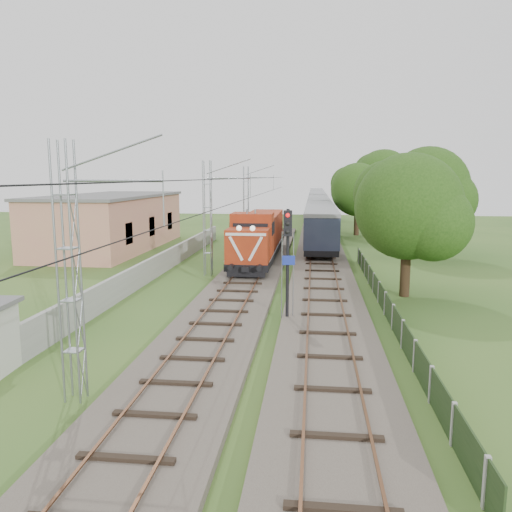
# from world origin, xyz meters

# --- Properties ---
(ground) EXTENTS (140.00, 140.00, 0.00)m
(ground) POSITION_xyz_m (0.00, 0.00, 0.00)
(ground) COLOR #315620
(ground) RESTS_ON ground
(track_main) EXTENTS (4.20, 70.00, 0.45)m
(track_main) POSITION_xyz_m (0.00, 7.00, 0.18)
(track_main) COLOR #6B6054
(track_main) RESTS_ON ground
(track_side) EXTENTS (4.20, 80.00, 0.45)m
(track_side) POSITION_xyz_m (5.00, 20.00, 0.18)
(track_side) COLOR #6B6054
(track_side) RESTS_ON ground
(catenary) EXTENTS (3.31, 70.00, 8.00)m
(catenary) POSITION_xyz_m (-2.95, 12.00, 4.05)
(catenary) COLOR gray
(catenary) RESTS_ON ground
(boundary_wall) EXTENTS (0.25, 40.00, 1.50)m
(boundary_wall) POSITION_xyz_m (-6.50, 12.00, 0.75)
(boundary_wall) COLOR #9E9E99
(boundary_wall) RESTS_ON ground
(station_building) EXTENTS (8.40, 20.40, 5.22)m
(station_building) POSITION_xyz_m (-15.00, 24.00, 2.63)
(station_building) COLOR tan
(station_building) RESTS_ON ground
(fence) EXTENTS (0.12, 32.00, 1.20)m
(fence) POSITION_xyz_m (8.00, 3.00, 0.60)
(fence) COLOR black
(fence) RESTS_ON ground
(locomotive) EXTENTS (2.93, 16.73, 4.25)m
(locomotive) POSITION_xyz_m (0.00, 17.77, 2.20)
(locomotive) COLOR black
(locomotive) RESTS_ON ground
(coach_rake) EXTENTS (2.92, 87.24, 3.38)m
(coach_rake) POSITION_xyz_m (5.00, 60.66, 2.44)
(coach_rake) COLOR black
(coach_rake) RESTS_ON ground
(signal_post) EXTENTS (0.60, 0.47, 5.44)m
(signal_post) POSITION_xyz_m (3.14, 1.02, 3.74)
(signal_post) COLOR black
(signal_post) RESTS_ON ground
(tree_a) EXTENTS (6.38, 6.08, 8.27)m
(tree_a) POSITION_xyz_m (9.75, 7.19, 5.16)
(tree_a) COLOR #3D2619
(tree_a) RESTS_ON ground
(tree_b) EXTENTS (7.28, 6.93, 9.44)m
(tree_b) POSITION_xyz_m (13.96, 21.88, 5.89)
(tree_b) COLOR #3D2619
(tree_b) RESTS_ON ground
(tree_c) EXTENTS (6.57, 6.25, 8.51)m
(tree_c) POSITION_xyz_m (9.51, 37.98, 5.31)
(tree_c) COLOR #3D2619
(tree_c) RESTS_ON ground
(tree_d) EXTENTS (8.11, 7.72, 10.51)m
(tree_d) POSITION_xyz_m (13.64, 47.11, 6.56)
(tree_d) COLOR #3D2619
(tree_d) RESTS_ON ground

